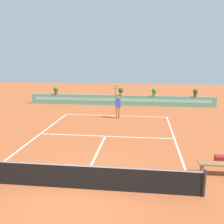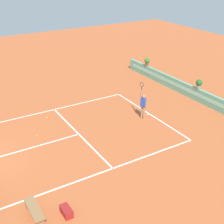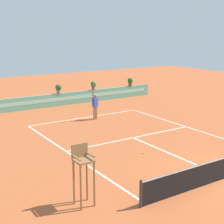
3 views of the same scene
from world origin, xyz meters
name	(u,v)px [view 3 (image 3 of 3)]	position (x,y,z in m)	size (l,w,h in m)	color
ground_plane	(137,140)	(0.00, 6.00, 0.00)	(60.00, 60.00, 0.00)	#B2562D
court_lines	(130,136)	(0.00, 6.72, 0.00)	(8.32, 11.94, 0.01)	white
back_wall_barrier	(58,100)	(0.00, 16.39, 0.50)	(18.00, 0.21, 1.00)	#60A88E
umpire_chair	(83,168)	(-5.91, 1.26, 1.34)	(0.60, 0.60, 2.14)	olive
tennis_player	(95,104)	(0.29, 11.08, 1.05)	(0.60, 0.32, 2.58)	#9E7051
tennis_ball_near_baseline	(93,152)	(-3.11, 5.48, 0.03)	(0.07, 0.07, 0.07)	#CCE033
tennis_ball_mid_court	(143,153)	(-1.09, 4.07, 0.03)	(0.07, 0.07, 0.07)	#CCE033
potted_plant_right	(93,85)	(3.22, 16.39, 1.41)	(0.48, 0.48, 0.72)	gray
potted_plant_centre	(58,88)	(0.04, 16.39, 1.41)	(0.48, 0.48, 0.72)	gray
potted_plant_far_right	(130,81)	(7.03, 16.39, 1.41)	(0.48, 0.48, 0.72)	brown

